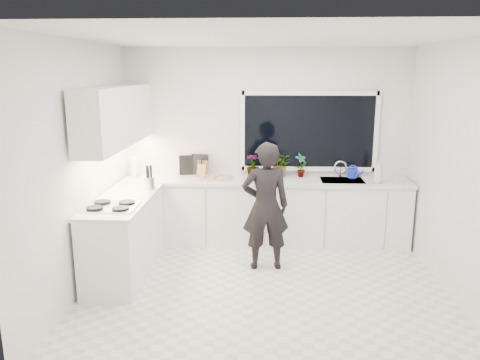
{
  "coord_description": "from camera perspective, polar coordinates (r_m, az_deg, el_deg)",
  "views": [
    {
      "loc": [
        -0.02,
        -4.84,
        2.37
      ],
      "look_at": [
        -0.3,
        0.4,
        1.15
      ],
      "focal_mm": 35.0,
      "sensor_mm": 36.0,
      "label": 1
    }
  ],
  "objects": [
    {
      "name": "knife_block",
      "position": [
        6.62,
        -4.55,
        1.39
      ],
      "size": [
        0.15,
        0.13,
        0.22
      ],
      "primitive_type": "cube",
      "rotation": [
        0.0,
        0.0,
        -0.3
      ],
      "color": "#A0814A",
      "rests_on": "countertop_back"
    },
    {
      "name": "soap_bottles",
      "position": [
        6.47,
        17.02,
        0.87
      ],
      "size": [
        0.39,
        0.17,
        0.32
      ],
      "color": "#D8BF66",
      "rests_on": "countertop_back"
    },
    {
      "name": "pizza",
      "position": [
        6.45,
        -2.99,
        0.38
      ],
      "size": [
        0.42,
        0.31,
        0.01
      ],
      "primitive_type": "cube",
      "rotation": [
        0.0,
        0.0,
        -0.06
      ],
      "color": "red",
      "rests_on": "pizza_tray"
    },
    {
      "name": "sink",
      "position": [
        6.55,
        12.33,
        -0.44
      ],
      "size": [
        0.58,
        0.42,
        0.14
      ],
      "primitive_type": "cube",
      "color": "silver",
      "rests_on": "countertop_back"
    },
    {
      "name": "utensil_crock",
      "position": [
        5.98,
        -10.97,
        -0.4
      ],
      "size": [
        0.15,
        0.15,
        0.16
      ],
      "primitive_type": "cylinder",
      "rotation": [
        0.0,
        0.0,
        -0.15
      ],
      "color": "silver",
      "rests_on": "countertop_left"
    },
    {
      "name": "wall_left",
      "position": [
        5.33,
        -18.97,
        1.34
      ],
      "size": [
        0.02,
        3.5,
        2.7
      ],
      "primitive_type": "cube",
      "color": "white",
      "rests_on": "ground"
    },
    {
      "name": "wall_right",
      "position": [
        5.35,
        25.28,
        0.82
      ],
      "size": [
        0.02,
        3.5,
        2.7
      ],
      "primitive_type": "cube",
      "color": "white",
      "rests_on": "ground"
    },
    {
      "name": "ceiling",
      "position": [
        4.85,
        3.4,
        17.09
      ],
      "size": [
        4.0,
        3.5,
        0.02
      ],
      "primitive_type": "cube",
      "color": "white",
      "rests_on": "wall_back"
    },
    {
      "name": "paper_towel_roll",
      "position": [
        6.77,
        -12.72,
        1.54
      ],
      "size": [
        0.12,
        0.12,
        0.26
      ],
      "primitive_type": "cylinder",
      "rotation": [
        0.0,
        0.0,
        0.05
      ],
      "color": "white",
      "rests_on": "countertop_back"
    },
    {
      "name": "wall_back",
      "position": [
        6.68,
        3.16,
        4.29
      ],
      "size": [
        4.0,
        0.02,
        2.7
      ],
      "primitive_type": "cube",
      "color": "white",
      "rests_on": "ground"
    },
    {
      "name": "countertop_back",
      "position": [
        6.45,
        3.11,
        -0.1
      ],
      "size": [
        3.94,
        0.62,
        0.04
      ],
      "primitive_type": "cube",
      "color": "silver",
      "rests_on": "base_cabinets_back"
    },
    {
      "name": "person",
      "position": [
        5.65,
        3.12,
        -3.22
      ],
      "size": [
        0.62,
        0.44,
        1.57
      ],
      "primitive_type": "imported",
      "rotation": [
        0.0,
        0.0,
        3.27
      ],
      "color": "black",
      "rests_on": "floor"
    },
    {
      "name": "watering_can",
      "position": [
        6.71,
        13.55,
        0.82
      ],
      "size": [
        0.14,
        0.14,
        0.13
      ],
      "primitive_type": "cylinder",
      "rotation": [
        0.0,
        0.0,
        0.03
      ],
      "color": "#1529C8",
      "rests_on": "countertop_back"
    },
    {
      "name": "floor",
      "position": [
        5.39,
        3.0,
        -13.12
      ],
      "size": [
        4.0,
        3.5,
        0.02
      ],
      "primitive_type": "cube",
      "color": "beige",
      "rests_on": "ground"
    },
    {
      "name": "stovetop",
      "position": [
        5.31,
        -15.44,
        -3.06
      ],
      "size": [
        0.56,
        0.48,
        0.03
      ],
      "primitive_type": "cube",
      "color": "black",
      "rests_on": "countertop_left"
    },
    {
      "name": "faucet",
      "position": [
        6.71,
        12.13,
        1.29
      ],
      "size": [
        0.03,
        0.03,
        0.22
      ],
      "primitive_type": "cylinder",
      "color": "silver",
      "rests_on": "countertop_back"
    },
    {
      "name": "base_cabinets_left",
      "position": [
        5.78,
        -13.87,
        -6.83
      ],
      "size": [
        0.58,
        1.6,
        0.88
      ],
      "primitive_type": "cube",
      "color": "white",
      "rests_on": "floor"
    },
    {
      "name": "herb_plants",
      "position": [
        6.58,
        4.54,
        1.8
      ],
      "size": [
        0.88,
        0.28,
        0.34
      ],
      "color": "#26662D",
      "rests_on": "countertop_back"
    },
    {
      "name": "picture_frame_large",
      "position": [
        6.75,
        -6.49,
        1.83
      ],
      "size": [
        0.22,
        0.06,
        0.28
      ],
      "primitive_type": "cube",
      "rotation": [
        0.0,
        0.0,
        0.18
      ],
      "color": "black",
      "rests_on": "countertop_back"
    },
    {
      "name": "base_cabinets_back",
      "position": [
        6.58,
        3.06,
        -3.98
      ],
      "size": [
        3.92,
        0.58,
        0.88
      ],
      "primitive_type": "cube",
      "color": "white",
      "rests_on": "floor"
    },
    {
      "name": "picture_frame_small",
      "position": [
        6.72,
        -4.93,
        1.9
      ],
      "size": [
        0.25,
        0.07,
        0.3
      ],
      "primitive_type": "cube",
      "rotation": [
        0.0,
        0.0,
        -0.21
      ],
      "color": "black",
      "rests_on": "countertop_back"
    },
    {
      "name": "upper_cabinets",
      "position": [
        5.84,
        -14.78,
        7.56
      ],
      "size": [
        0.34,
        2.1,
        0.7
      ],
      "primitive_type": "cube",
      "color": "white",
      "rests_on": "wall_left"
    },
    {
      "name": "pizza_tray",
      "position": [
        6.45,
        -2.99,
        0.24
      ],
      "size": [
        0.46,
        0.35,
        0.03
      ],
      "primitive_type": "cube",
      "rotation": [
        0.0,
        0.0,
        -0.06
      ],
      "color": "silver",
      "rests_on": "countertop_back"
    },
    {
      "name": "window",
      "position": [
        6.64,
        8.39,
        5.87
      ],
      "size": [
        1.8,
        0.02,
        1.0
      ],
      "primitive_type": "cube",
      "color": "black",
      "rests_on": "wall_back"
    },
    {
      "name": "countertop_left",
      "position": [
        5.64,
        -14.12,
        -2.42
      ],
      "size": [
        0.62,
        1.6,
        0.04
      ],
      "primitive_type": "cube",
      "color": "silver",
      "rests_on": "base_cabinets_left"
    }
  ]
}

